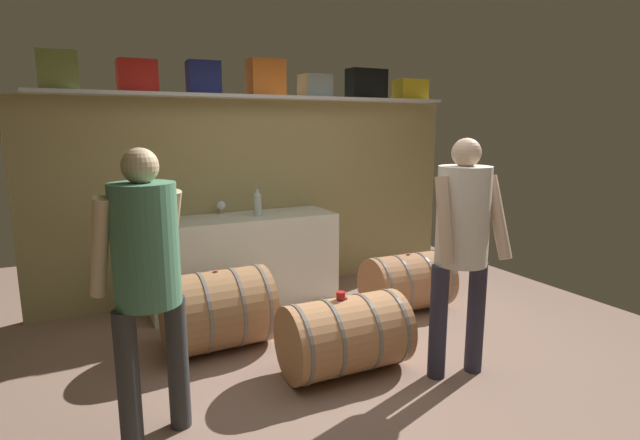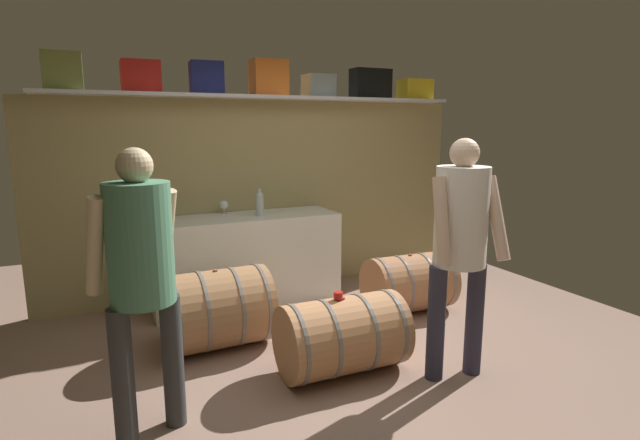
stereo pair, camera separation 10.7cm
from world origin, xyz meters
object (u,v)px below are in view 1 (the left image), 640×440
object	(u,v)px
visitor_tasting	(146,266)
tasting_cup	(341,295)
toolcase_yellow	(410,90)
wine_barrel_flank	(217,310)
toolcase_red	(137,76)
wine_bottle_clear	(257,203)
toolcase_grey	(315,86)
winemaker_pouring	(462,234)
toolcase_olive	(58,71)
wine_barrel_far	(407,282)
wine_glass	(221,206)
toolcase_orange	(266,78)
wine_barrel_near	(345,335)
toolcase_black	(366,84)
work_cabinet	(244,260)
toolcase_navy	(203,78)

from	to	relation	value
visitor_tasting	tasting_cup	bearing A→B (deg)	-10.68
visitor_tasting	toolcase_yellow	bearing A→B (deg)	13.87
toolcase_yellow	wine_barrel_flank	bearing A→B (deg)	-153.22
toolcase_red	wine_bottle_clear	world-z (taller)	toolcase_red
toolcase_grey	winemaker_pouring	world-z (taller)	toolcase_grey
toolcase_olive	wine_barrel_far	world-z (taller)	toolcase_olive
wine_glass	wine_barrel_flank	xyz separation A→B (m)	(-0.36, -1.11, -0.65)
toolcase_orange	wine_barrel_near	xyz separation A→B (m)	(-0.15, -1.92, -1.95)
toolcase_black	winemaker_pouring	bearing A→B (deg)	-105.97
toolcase_grey	wine_bottle_clear	distance (m)	1.41
work_cabinet	wine_bottle_clear	distance (m)	0.59
toolcase_orange	tasting_cup	size ratio (longest dim) A/B	5.39
toolcase_olive	toolcase_orange	world-z (taller)	toolcase_orange
toolcase_olive	toolcase_grey	world-z (taller)	toolcase_olive
toolcase_grey	toolcase_yellow	xyz separation A→B (m)	(1.23, 0.00, -0.00)
toolcase_yellow	wine_glass	size ratio (longest dim) A/B	2.54
toolcase_yellow	wine_barrel_near	xyz separation A→B (m)	(-1.93, -1.92, -1.89)
winemaker_pouring	toolcase_red	bearing A→B (deg)	-43.08
toolcase_yellow	wine_barrel_near	world-z (taller)	toolcase_yellow
toolcase_red	tasting_cup	world-z (taller)	toolcase_red
toolcase_black	wine_barrel_far	xyz separation A→B (m)	(-0.20, -1.12, -1.93)
toolcase_black	tasting_cup	size ratio (longest dim) A/B	6.76
toolcase_yellow	wine_glass	bearing A→B (deg)	-175.84
toolcase_orange	winemaker_pouring	bearing A→B (deg)	-75.54
visitor_tasting	toolcase_red	bearing A→B (deg)	63.66
toolcase_olive	toolcase_grey	distance (m)	2.39
wine_glass	visitor_tasting	size ratio (longest dim) A/B	0.08
wine_glass	tasting_cup	size ratio (longest dim) A/B	2.11
toolcase_red	tasting_cup	size ratio (longest dim) A/B	5.09
wine_bottle_clear	tasting_cup	xyz separation A→B (m)	(0.02, -1.66, -0.42)
toolcase_orange	toolcase_yellow	distance (m)	1.78
tasting_cup	wine_barrel_near	bearing A→B (deg)	0.00
wine_bottle_clear	toolcase_grey	bearing A→B (deg)	18.91
toolcase_red	visitor_tasting	world-z (taller)	toolcase_red
work_cabinet	wine_barrel_flank	bearing A→B (deg)	-119.55
toolcase_red	wine_barrel_far	world-z (taller)	toolcase_red
toolcase_olive	toolcase_grey	size ratio (longest dim) A/B	1.06
toolcase_black	wine_bottle_clear	world-z (taller)	toolcase_black
toolcase_olive	wine_glass	xyz separation A→B (m)	(1.34, -0.02, -1.24)
toolcase_olive	toolcase_navy	size ratio (longest dim) A/B	1.04
tasting_cup	wine_glass	bearing A→B (deg)	99.47
toolcase_grey	toolcase_black	bearing A→B (deg)	0.17
toolcase_navy	wine_barrel_flank	size ratio (longest dim) A/B	0.36
tasting_cup	wine_barrel_far	bearing A→B (deg)	34.07
toolcase_yellow	toolcase_grey	bearing A→B (deg)	-176.22
wine_barrel_far	toolcase_navy	bearing A→B (deg)	147.30
wine_barrel_far	toolcase_olive	bearing A→B (deg)	160.51
wine_bottle_clear	wine_barrel_near	bearing A→B (deg)	-88.14
toolcase_grey	wine_bottle_clear	bearing A→B (deg)	-160.91
visitor_tasting	toolcase_orange	bearing A→B (deg)	35.76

